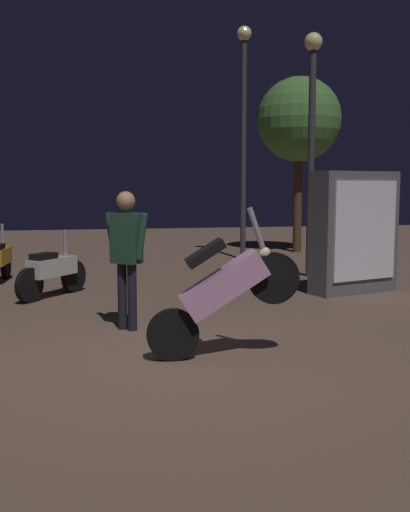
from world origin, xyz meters
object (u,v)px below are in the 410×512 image
streetlamp_far (312,123)px  kiosk_billboard (355,232)px  person_rider_beside (126,247)px  streetlamp_near (244,116)px  motorcycle_pink_foreground (223,290)px  motorcycle_white_parked_left (52,271)px

streetlamp_far → kiosk_billboard: bearing=-88.5°
person_rider_beside → streetlamp_near: streetlamp_near is taller
motorcycle_pink_foreground → streetlamp_near: bearing=75.8°
streetlamp_near → streetlamp_far: size_ratio=1.18×
streetlamp_far → kiosk_billboard: streetlamp_far is taller
motorcycle_pink_foreground → person_rider_beside: size_ratio=0.93×
person_rider_beside → motorcycle_pink_foreground: bearing=73.1°
motorcycle_pink_foreground → motorcycle_white_parked_left: motorcycle_pink_foreground is taller
motorcycle_pink_foreground → person_rider_beside: person_rider_beside is taller
streetlamp_near → streetlamp_far: streetlamp_near is taller
motorcycle_pink_foreground → motorcycle_white_parked_left: bearing=117.9°
motorcycle_white_parked_left → streetlamp_near: bearing=-6.8°
motorcycle_pink_foreground → motorcycle_white_parked_left: size_ratio=1.22×
streetlamp_near → streetlamp_far: (0.57, -3.11, -0.47)m
motorcycle_pink_foreground → person_rider_beside: 1.80m
motorcycle_pink_foreground → kiosk_billboard: (3.16, 3.51, 0.31)m
kiosk_billboard → motorcycle_pink_foreground: bearing=30.6°
person_rider_beside → streetlamp_near: 8.26m
person_rider_beside → streetlamp_far: (4.02, 3.98, 2.02)m
motorcycle_pink_foreground → kiosk_billboard: kiosk_billboard is taller
streetlamp_far → kiosk_billboard: (0.05, -1.98, -2.05)m
motorcycle_white_parked_left → person_rider_beside: size_ratio=0.76×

